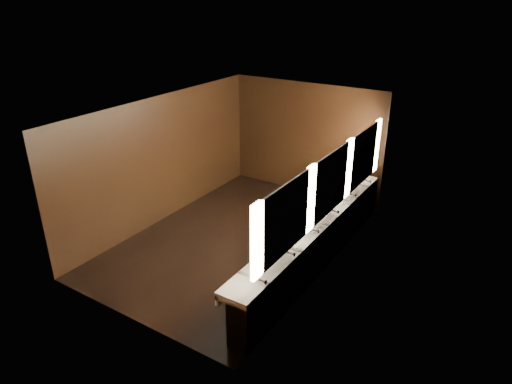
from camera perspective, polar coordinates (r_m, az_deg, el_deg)
floor at (r=9.67m, az=-2.19°, el=-5.93°), size 6.00×6.00×0.00m
ceiling at (r=8.61m, az=-2.49°, el=10.40°), size 4.00×6.00×0.02m
wall_back at (r=11.49m, az=6.24°, el=6.58°), size 4.00×0.02×2.80m
wall_front at (r=7.06m, az=-16.38°, el=-6.20°), size 4.00×0.02×2.80m
wall_left at (r=10.25m, az=-11.60°, el=4.02°), size 0.02×6.00×2.80m
wall_right at (r=8.17m, az=9.30°, el=-1.14°), size 0.02×6.00×2.80m
sink_counter at (r=8.66m, az=7.64°, el=-6.24°), size 0.55×5.40×1.01m
mirror_band at (r=8.03m, az=9.34°, el=1.15°), size 0.06×5.03×1.15m
person at (r=8.60m, az=3.27°, el=-4.24°), size 0.44×0.60×1.52m
trash_bin at (r=8.73m, az=5.80°, el=-7.63°), size 0.42×0.42×0.53m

